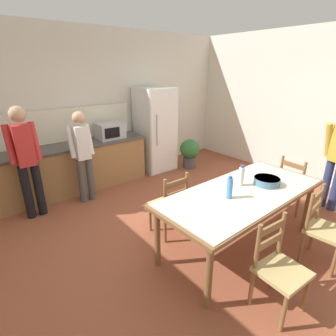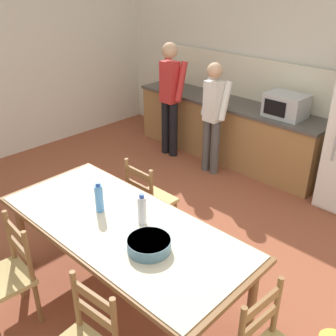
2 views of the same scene
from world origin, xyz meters
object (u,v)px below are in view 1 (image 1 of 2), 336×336
at_px(serving_bowl, 267,181).
at_px(chair_side_far_left, 170,205).
at_px(bottle_near_centre, 230,188).
at_px(bottle_off_centre, 241,176).
at_px(person_at_counter, 83,153).
at_px(refrigerator, 155,130).
at_px(potted_plant, 190,152).
at_px(dining_table, 243,196).
at_px(person_at_sink, 26,158).
at_px(microwave, 110,131).
at_px(chair_side_near_left, 279,268).
at_px(chair_side_near_right, 323,229).
at_px(chair_head_end, 294,185).

height_order(serving_bowl, chair_side_far_left, chair_side_far_left).
relative_size(bottle_near_centre, bottle_off_centre, 1.00).
relative_size(bottle_near_centre, person_at_counter, 0.17).
bearing_deg(refrigerator, potted_plant, -33.73).
distance_m(dining_table, chair_side_far_left, 0.97).
relative_size(bottle_off_centre, person_at_sink, 0.16).
height_order(microwave, dining_table, microwave).
bearing_deg(chair_side_near_left, serving_bowl, 43.64).
xyz_separation_m(microwave, bottle_off_centre, (0.36, -2.81, -0.12)).
bearing_deg(bottle_off_centre, person_at_sink, 130.16).
relative_size(serving_bowl, person_at_sink, 0.19).
distance_m(bottle_off_centre, chair_side_near_right, 1.09).
relative_size(microwave, person_at_counter, 0.32).
bearing_deg(chair_side_far_left, microwave, -97.17).
height_order(bottle_near_centre, potted_plant, bottle_near_centre).
xyz_separation_m(refrigerator, microwave, (-1.06, 0.02, 0.14)).
distance_m(microwave, potted_plant, 1.88).
height_order(refrigerator, serving_bowl, refrigerator).
distance_m(refrigerator, chair_side_near_left, 3.95).
bearing_deg(refrigerator, person_at_sink, -169.78).
relative_size(microwave, potted_plant, 0.75).
xyz_separation_m(microwave, serving_bowl, (0.64, -3.00, -0.20)).
height_order(chair_side_near_right, potted_plant, chair_side_near_right).
distance_m(refrigerator, dining_table, 3.03).
height_order(bottle_off_centre, person_at_sink, person_at_sink).
xyz_separation_m(dining_table, chair_head_end, (1.40, 0.03, -0.27)).
height_order(dining_table, bottle_off_centre, bottle_off_centre).
bearing_deg(person_at_counter, refrigerator, -74.74).
xyz_separation_m(refrigerator, serving_bowl, (-0.43, -2.98, -0.06)).
xyz_separation_m(bottle_near_centre, person_at_sink, (-1.57, 2.44, 0.04)).
relative_size(microwave, serving_bowl, 1.56).
height_order(microwave, serving_bowl, microwave).
relative_size(dining_table, person_at_counter, 1.45).
bearing_deg(person_at_sink, bottle_off_centre, -139.84).
relative_size(chair_side_near_left, chair_side_far_left, 1.00).
height_order(microwave, potted_plant, microwave).
xyz_separation_m(microwave, bottle_near_centre, (-0.03, -2.94, -0.12)).
relative_size(person_at_sink, potted_plant, 2.54).
height_order(person_at_sink, potted_plant, person_at_sink).
relative_size(bottle_near_centre, chair_side_near_right, 0.30).
height_order(bottle_near_centre, chair_side_near_right, bottle_near_centre).
relative_size(serving_bowl, chair_side_near_left, 0.35).
distance_m(bottle_near_centre, chair_head_end, 1.75).
bearing_deg(chair_side_near_left, microwave, 90.28).
xyz_separation_m(microwave, person_at_counter, (-0.77, -0.52, -0.16)).
xyz_separation_m(serving_bowl, person_at_counter, (-1.41, 2.48, 0.03)).
height_order(bottle_off_centre, chair_side_far_left, bottle_off_centre).
distance_m(person_at_counter, potted_plant, 2.52).
bearing_deg(person_at_counter, potted_plant, -88.34).
relative_size(bottle_near_centre, person_at_sink, 0.16).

